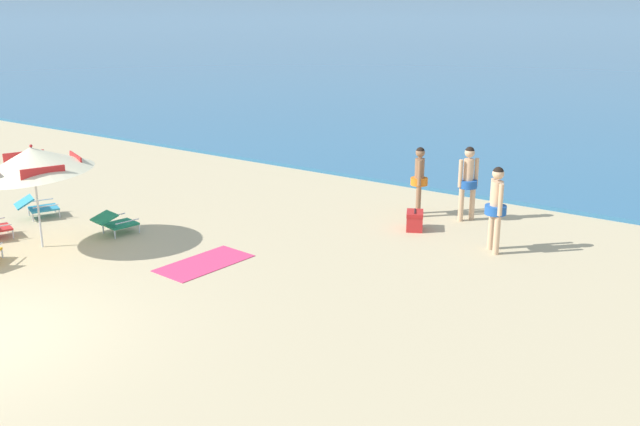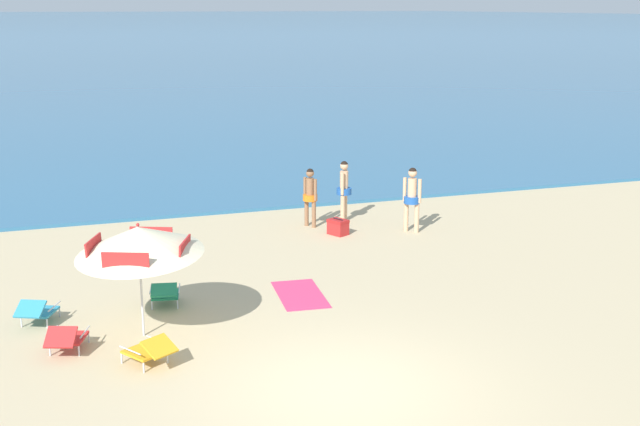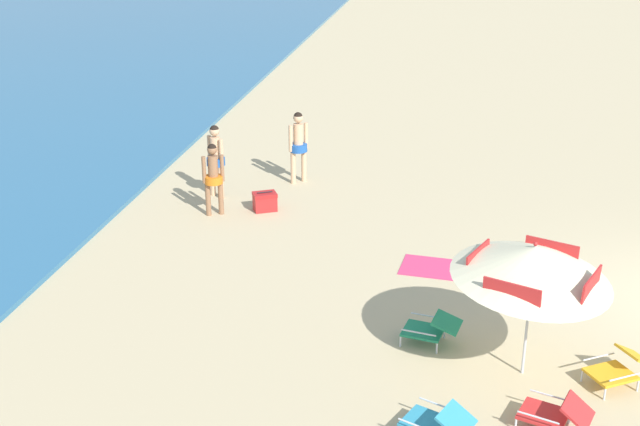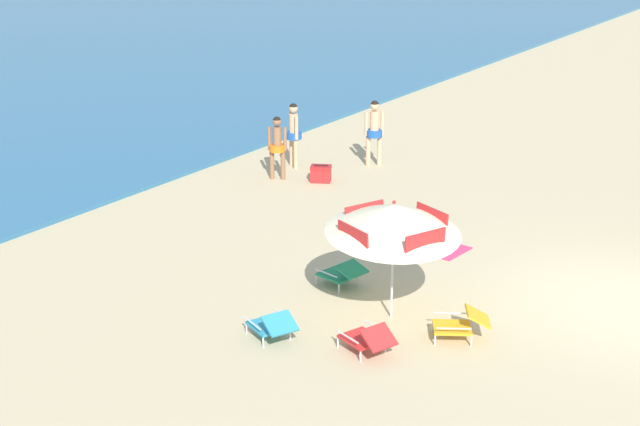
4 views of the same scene
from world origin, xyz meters
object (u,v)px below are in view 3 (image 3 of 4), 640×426
Objects in this scene: beach_umbrella_striped_main at (534,263)px; person_standing_beside at (216,156)px; person_wading_in at (298,142)px; lounge_chair_facing_sea at (437,422)px; lounge_chair_under_umbrella at (555,413)px; lounge_chair_beside_umbrella at (431,328)px; lounge_chair_spare_folded at (619,368)px; person_standing_near_shore at (213,174)px; beach_towel at (450,270)px; cooler_box at (265,201)px.

person_standing_beside is at bearing 46.10° from beach_umbrella_striped_main.
person_standing_beside is at bearing 128.28° from person_wading_in.
lounge_chair_facing_sea is (-1.79, 1.15, -1.50)m from beach_umbrella_striped_main.
lounge_chair_beside_umbrella is at bearing 41.58° from lounge_chair_under_umbrella.
lounge_chair_beside_umbrella is 2.76m from lounge_chair_spare_folded.
lounge_chair_spare_folded is at bearing -124.80° from person_standing_near_shore.
person_standing_near_shore is at bearing 50.20° from beach_umbrella_striped_main.
beach_towel is at bearing 36.35° from lounge_chair_spare_folded.
person_standing_near_shore is 0.95× the size of person_standing_beside.
person_standing_near_shore is 2.69m from person_wading_in.
person_wading_in is at bearing -51.72° from person_standing_beside.
beach_towel is at bearing -138.65° from person_wading_in.
person_wading_in reaches higher than beach_towel.
lounge_chair_beside_umbrella is 2.39m from lounge_chair_facing_sea.
beach_umbrella_striped_main reaches higher than person_standing_near_shore.
lounge_chair_facing_sea reaches higher than lounge_chair_beside_umbrella.
person_standing_beside reaches higher than lounge_chair_spare_folded.
person_wading_in is 2.84× the size of cooler_box.
lounge_chair_beside_umbrella is at bearing 175.60° from beach_towel.
beach_umbrella_striped_main is at bearing -32.75° from lounge_chair_facing_sea.
beach_umbrella_striped_main is at bearing -129.80° from person_standing_near_shore.
lounge_chair_under_umbrella reaches higher than lounge_chair_spare_folded.
beach_umbrella_striped_main is 2.02× the size of person_standing_near_shore.
lounge_chair_under_umbrella is at bearing -134.80° from person_standing_near_shore.
beach_umbrella_striped_main is 1.88× the size of person_wading_in.
person_wading_in reaches higher than lounge_chair_spare_folded.
person_standing_near_shore is (6.49, 6.54, 0.64)m from lounge_chair_under_umbrella.
beach_umbrella_striped_main reaches higher than beach_towel.
lounge_chair_spare_folded is at bearing -143.65° from beach_towel.
cooler_box is (5.65, 6.52, -0.07)m from lounge_chair_spare_folded.
person_standing_beside is at bearing 42.17° from lounge_chair_beside_umbrella.
lounge_chair_under_umbrella is at bearing -162.12° from beach_towel.
person_wading_in is (8.83, 5.19, 0.72)m from lounge_chair_under_umbrella.
lounge_chair_under_umbrella is at bearing -137.98° from person_standing_beside.
cooler_box is at bearing 169.39° from person_wading_in.
lounge_chair_beside_umbrella is at bearing -137.83° from person_standing_beside.
person_standing_beside is (1.06, 0.27, 0.05)m from person_standing_near_shore.
lounge_chair_spare_folded reaches higher than beach_towel.
person_standing_beside reaches higher than lounge_chair_under_umbrella.
lounge_chair_beside_umbrella is 0.93× the size of lounge_chair_facing_sea.
lounge_chair_under_umbrella is 1.70× the size of cooler_box.
person_standing_beside reaches higher than lounge_chair_beside_umbrella.
beach_towel is (5.09, -0.00, -0.27)m from lounge_chair_facing_sea.
person_standing_near_shore is at bearing 46.58° from lounge_chair_beside_umbrella.
person_standing_beside is (5.64, 5.10, 0.69)m from lounge_chair_beside_umbrella.
person_standing_near_shore is 0.93× the size of person_wading_in.
beach_umbrella_striped_main is 2.10m from lounge_chair_beside_umbrella.
person_standing_beside is at bearing 42.02° from lounge_chair_under_umbrella.
cooler_box is 0.33× the size of beach_towel.
lounge_chair_facing_sea reaches higher than cooler_box.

